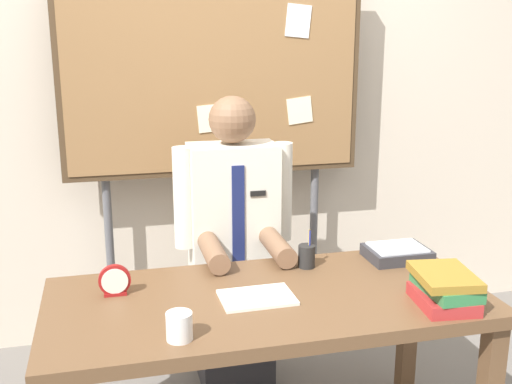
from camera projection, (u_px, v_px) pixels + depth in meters
name	position (u px, v px, depth m)	size (l,w,h in m)	color
back_wall	(208.00, 94.00, 3.33)	(6.40, 0.08, 2.70)	beige
desk	(268.00, 318.00, 2.31)	(1.63, 0.75, 0.73)	brown
person	(234.00, 257.00, 2.89)	(0.55, 0.56, 1.40)	#2D2D33
bulletin_board	(214.00, 77.00, 3.11)	(1.55, 0.09, 2.01)	#4C3823
book_stack	(445.00, 288.00, 2.20)	(0.23, 0.28, 0.12)	#B22D2D
open_notebook	(257.00, 297.00, 2.26)	(0.27, 0.19, 0.01)	white
desk_clock	(115.00, 282.00, 2.28)	(0.12, 0.04, 0.12)	maroon
coffee_mug	(179.00, 326.00, 1.95)	(0.08, 0.08, 0.09)	white
pen_holder	(307.00, 256.00, 2.55)	(0.07, 0.07, 0.16)	#262626
paper_tray	(397.00, 253.00, 2.65)	(0.26, 0.20, 0.06)	#333338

